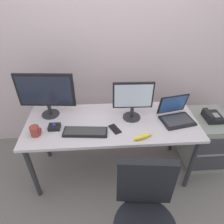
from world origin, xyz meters
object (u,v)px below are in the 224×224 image
at_px(monitor_side, 133,99).
at_px(laptop, 176,114).
at_px(monitor_main, 46,92).
at_px(cell_phone, 115,129).
at_px(keyboard, 85,132).
at_px(file_cabinet, 203,139).
at_px(banana, 143,137).
at_px(trackball_mouse, 54,127).
at_px(coffee_mug, 35,131).
at_px(office_chair, 143,224).
at_px(desk_phone, 212,116).

height_order(monitor_side, laptop, monitor_side).
xyz_separation_m(monitor_main, cell_phone, (0.65, -0.28, -0.26)).
relative_size(monitor_side, keyboard, 0.95).
relative_size(file_cabinet, keyboard, 1.52).
xyz_separation_m(file_cabinet, monitor_main, (-1.74, 0.05, 0.68)).
bearing_deg(banana, keyboard, 168.21).
relative_size(file_cabinet, monitor_main, 1.13).
relative_size(trackball_mouse, banana, 0.58).
height_order(laptop, coffee_mug, laptop).
bearing_deg(banana, cell_phone, 150.00).
relative_size(office_chair, monitor_side, 2.42).
bearing_deg(coffee_mug, monitor_main, 76.60).
bearing_deg(keyboard, coffee_mug, 179.53).
relative_size(file_cabinet, office_chair, 0.66).
bearing_deg(file_cabinet, desk_phone, -116.78).
bearing_deg(file_cabinet, cell_phone, -168.10).
bearing_deg(banana, monitor_main, 154.82).
distance_m(monitor_side, laptop, 0.47).
distance_m(laptop, banana, 0.47).
bearing_deg(coffee_mug, laptop, 6.44).
relative_size(keyboard, coffee_mug, 4.33).
bearing_deg(trackball_mouse, file_cabinet, 6.12).
height_order(desk_phone, monitor_side, monitor_side).
bearing_deg(desk_phone, banana, -157.23).
distance_m(monitor_main, coffee_mug, 0.39).
relative_size(monitor_side, banana, 2.11).
relative_size(monitor_side, coffee_mug, 4.13).
relative_size(monitor_side, laptop, 1.13).
relative_size(desk_phone, coffee_mug, 2.06).
relative_size(monitor_main, banana, 2.96).
relative_size(cell_phone, banana, 0.75).
bearing_deg(monitor_side, coffee_mug, -167.50).
relative_size(file_cabinet, banana, 3.36).
bearing_deg(desk_phone, keyboard, -169.81).
relative_size(laptop, banana, 1.87).
relative_size(monitor_main, keyboard, 1.34).
distance_m(file_cabinet, keyboard, 1.45).
bearing_deg(office_chair, monitor_main, 128.21).
relative_size(laptop, coffee_mug, 3.67).
bearing_deg(trackball_mouse, cell_phone, -5.11).
xyz_separation_m(monitor_side, cell_phone, (-0.19, -0.18, -0.22)).
bearing_deg(desk_phone, cell_phone, -168.85).
bearing_deg(monitor_side, keyboard, -156.03).
distance_m(monitor_main, cell_phone, 0.76).
xyz_separation_m(office_chair, monitor_side, (0.03, 0.92, 0.51)).
relative_size(desk_phone, monitor_side, 0.50).
bearing_deg(trackball_mouse, keyboard, -15.53).
relative_size(file_cabinet, trackball_mouse, 5.80).
height_order(monitor_side, coffee_mug, monitor_side).
distance_m(laptop, cell_phone, 0.64).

